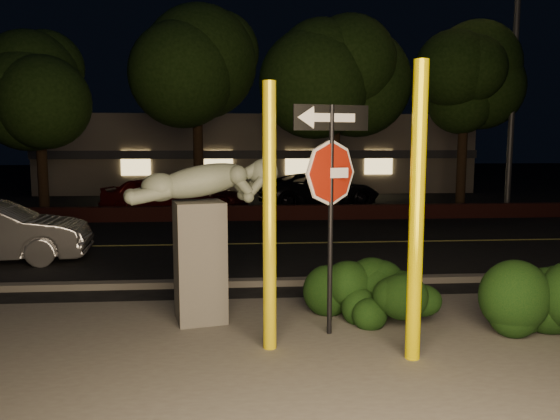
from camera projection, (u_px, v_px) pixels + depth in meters
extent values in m
plane|color=black|center=(272.00, 226.00, 17.27)|extent=(90.00, 90.00, 0.00)
cube|color=#4C4944|center=(330.00, 371.00, 6.39)|extent=(14.00, 6.00, 0.02)
cube|color=black|center=(279.00, 244.00, 14.30)|extent=(80.00, 8.00, 0.01)
cube|color=#CEC652|center=(279.00, 243.00, 14.30)|extent=(80.00, 0.12, 0.00)
cube|color=#4C4944|center=(295.00, 282.00, 10.24)|extent=(80.00, 0.25, 0.12)
cube|color=#411815|center=(269.00, 213.00, 18.52)|extent=(40.00, 0.35, 0.50)
cube|color=black|center=(262.00, 201.00, 24.19)|extent=(40.00, 12.00, 0.01)
cube|color=slate|center=(256.00, 152.00, 31.85)|extent=(22.00, 10.00, 4.00)
cube|color=#333338|center=(259.00, 155.00, 26.80)|extent=(22.00, 0.20, 0.40)
cube|color=#FFD87F|center=(136.00, 163.00, 26.44)|extent=(1.40, 0.08, 1.20)
cube|color=#FFD87F|center=(219.00, 163.00, 26.75)|extent=(1.40, 0.08, 1.20)
cube|color=#FFD87F|center=(299.00, 163.00, 27.06)|extent=(1.40, 0.08, 1.20)
cube|color=#FFD87F|center=(379.00, 162.00, 27.36)|extent=(1.40, 0.08, 1.20)
cylinder|color=black|center=(42.00, 164.00, 19.38)|extent=(0.36, 0.36, 3.75)
ellipsoid|color=black|center=(37.00, 63.00, 18.94)|extent=(4.60, 4.60, 4.14)
cylinder|color=black|center=(198.00, 156.00, 19.97)|extent=(0.36, 0.36, 4.25)
ellipsoid|color=black|center=(196.00, 45.00, 19.47)|extent=(5.20, 5.20, 4.68)
cylinder|color=black|center=(335.00, 159.00, 19.97)|extent=(0.36, 0.36, 4.00)
ellipsoid|color=black|center=(336.00, 56.00, 19.51)|extent=(4.80, 4.80, 4.32)
cylinder|color=black|center=(462.00, 160.00, 20.86)|extent=(0.36, 0.36, 3.90)
ellipsoid|color=black|center=(466.00, 67.00, 20.41)|extent=(4.40, 4.40, 3.96)
cylinder|color=yellow|center=(269.00, 219.00, 6.87)|extent=(0.17, 0.17, 3.42)
cylinder|color=#FFE900|center=(417.00, 215.00, 6.52)|extent=(0.18, 0.18, 3.63)
cylinder|color=black|center=(330.00, 223.00, 7.42)|extent=(0.07, 0.07, 3.17)
cube|color=white|center=(331.00, 173.00, 7.33)|extent=(0.47, 0.15, 0.14)
cube|color=black|center=(332.00, 118.00, 7.24)|extent=(1.05, 0.28, 0.34)
cube|color=white|center=(332.00, 118.00, 7.24)|extent=(0.66, 0.18, 0.14)
cube|color=#4C4944|center=(200.00, 262.00, 8.09)|extent=(0.84, 0.84, 1.81)
sphere|color=slate|center=(264.00, 173.00, 8.21)|extent=(0.42, 0.42, 0.42)
ellipsoid|color=black|center=(348.00, 285.00, 8.37)|extent=(2.09, 1.58, 0.99)
ellipsoid|color=black|center=(392.00, 293.00, 7.99)|extent=(1.48, 0.81, 0.96)
ellipsoid|color=black|center=(541.00, 294.00, 7.61)|extent=(1.63, 1.03, 1.12)
cylinder|color=#47474C|center=(514.00, 67.00, 20.10)|extent=(0.22, 0.22, 10.75)
imported|color=maroon|center=(159.00, 196.00, 19.81)|extent=(4.38, 2.60, 1.40)
imported|color=#400F10|center=(197.00, 194.00, 21.38)|extent=(4.46, 2.97, 1.20)
imported|color=black|center=(320.00, 190.00, 22.32)|extent=(5.37, 3.45, 1.38)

